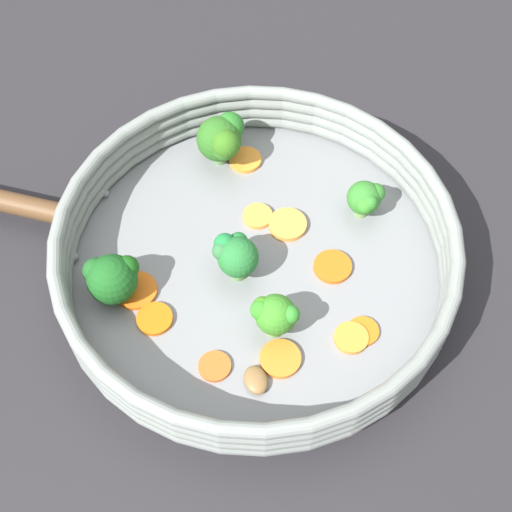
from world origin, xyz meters
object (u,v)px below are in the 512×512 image
object	(u,v)px
carrot_slice_3	(258,216)
broccoli_floret_1	(235,254)
carrot_slice_0	(363,331)
carrot_slice_4	(155,319)
broccoli_floret_3	(112,277)
carrot_slice_5	(136,290)
carrot_slice_1	(280,359)
carrot_slice_9	(215,366)
broccoli_floret_2	(366,199)
mushroom_piece_0	(256,380)
broccoli_floret_4	(274,314)
carrot_slice_7	(245,160)
carrot_slice_8	(288,225)
skillet	(256,269)
carrot_slice_2	(351,338)
broccoli_floret_0	(222,139)
carrot_slice_6	(333,267)

from	to	relation	value
carrot_slice_3	broccoli_floret_1	bearing A→B (deg)	35.40
carrot_slice_0	carrot_slice_4	distance (m)	0.19
broccoli_floret_3	carrot_slice_5	bearing A→B (deg)	148.73
carrot_slice_1	carrot_slice_9	size ratio (longest dim) A/B	1.27
carrot_slice_9	broccoli_floret_3	size ratio (longest dim) A/B	0.57
broccoli_floret_2	broccoli_floret_3	xyz separation A→B (m)	(0.24, -0.07, 0.00)
carrot_slice_0	mushroom_piece_0	size ratio (longest dim) A/B	1.07
carrot_slice_1	broccoli_floret_3	bearing A→B (deg)	-60.09
carrot_slice_3	broccoli_floret_4	bearing A→B (deg)	60.51
carrot_slice_7	mushroom_piece_0	size ratio (longest dim) A/B	1.25
carrot_slice_4	carrot_slice_9	xyz separation A→B (m)	(-0.02, 0.07, -0.00)
carrot_slice_0	carrot_slice_1	size ratio (longest dim) A/B	0.79
carrot_slice_8	skillet	bearing A→B (deg)	18.99
carrot_slice_7	broccoli_floret_1	bearing A→B (deg)	50.48
carrot_slice_1	carrot_slice_5	distance (m)	0.15
carrot_slice_0	carrot_slice_9	size ratio (longest dim) A/B	1.01
carrot_slice_3	carrot_slice_4	bearing A→B (deg)	14.72
skillet	carrot_slice_2	xyz separation A→B (m)	(-0.02, 0.11, 0.01)
broccoli_floret_0	carrot_slice_0	bearing A→B (deg)	87.26
broccoli_floret_2	broccoli_floret_4	xyz separation A→B (m)	(0.15, 0.05, 0.00)
carrot_slice_5	carrot_slice_9	world-z (taller)	same
carrot_slice_5	mushroom_piece_0	world-z (taller)	mushroom_piece_0
carrot_slice_4	broccoli_floret_1	distance (m)	0.09
carrot_slice_4	carrot_slice_6	size ratio (longest dim) A/B	0.91
carrot_slice_2	carrot_slice_1	bearing A→B (deg)	-18.32
carrot_slice_5	broccoli_floret_3	xyz separation A→B (m)	(0.02, -0.01, 0.03)
carrot_slice_4	broccoli_floret_1	xyz separation A→B (m)	(-0.09, 0.00, 0.03)
carrot_slice_0	carrot_slice_2	world-z (taller)	carrot_slice_2
skillet	broccoli_floret_1	size ratio (longest dim) A/B	7.05
carrot_slice_4	mushroom_piece_0	size ratio (longest dim) A/B	1.22
broccoli_floret_0	mushroom_piece_0	size ratio (longest dim) A/B	2.10
broccoli_floret_3	carrot_slice_0	bearing A→B (deg)	133.88
carrot_slice_0	carrot_slice_8	world-z (taller)	carrot_slice_8
carrot_slice_2	carrot_slice_6	xyz separation A→B (m)	(-0.03, -0.07, -0.00)
carrot_slice_8	broccoli_floret_1	xyz separation A→B (m)	(0.07, 0.01, 0.03)
carrot_slice_9	broccoli_floret_1	bearing A→B (deg)	-135.59
carrot_slice_3	broccoli_floret_2	xyz separation A→B (m)	(-0.09, 0.06, 0.02)
carrot_slice_1	carrot_slice_8	size ratio (longest dim) A/B	0.97
carrot_slice_6	broccoli_floret_1	world-z (taller)	broccoli_floret_1
broccoli_floret_0	broccoli_floret_2	world-z (taller)	broccoli_floret_0
carrot_slice_9	broccoli_floret_3	xyz separation A→B (m)	(0.03, -0.12, 0.03)
carrot_slice_9	broccoli_floret_0	xyz separation A→B (m)	(-0.14, -0.19, 0.03)
carrot_slice_8	broccoli_floret_4	size ratio (longest dim) A/B	0.79
carrot_slice_2	broccoli_floret_0	size ratio (longest dim) A/B	0.55
carrot_slice_3	broccoli_floret_1	distance (m)	0.07
carrot_slice_1	broccoli_floret_0	distance (m)	0.23
carrot_slice_5	carrot_slice_9	bearing A→B (deg)	98.91
carrot_slice_9	carrot_slice_0	bearing A→B (deg)	158.49
carrot_slice_2	carrot_slice_3	xyz separation A→B (m)	(-0.01, -0.16, 0.00)
carrot_slice_3	broccoli_floret_3	distance (m)	0.16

